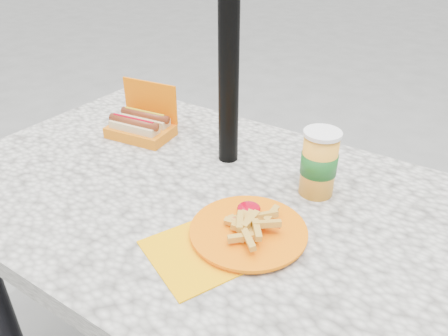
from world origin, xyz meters
The scene contains 5 objects.
picnic_table centered at (0.00, 0.00, 0.64)m, with size 1.20×0.80×0.75m.
umbrella_pole centered at (0.00, 0.16, 1.10)m, with size 0.05×0.05×2.20m, color black.
hotdog_box centered at (-0.28, 0.13, 0.78)m, with size 0.19×0.14×0.15m.
fries_plate centered at (0.20, -0.09, 0.76)m, with size 0.29×0.33×0.05m.
soda_cup centered at (0.25, 0.14, 0.83)m, with size 0.08×0.08×0.16m.
Camera 1 is at (0.54, -0.67, 1.31)m, focal length 35.00 mm.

